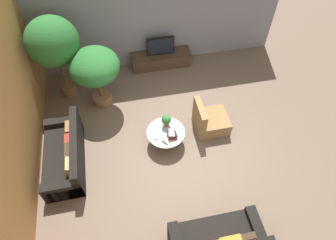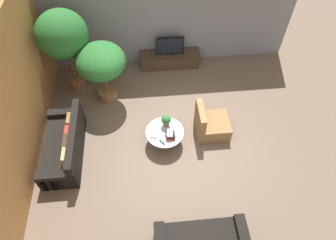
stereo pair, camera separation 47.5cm
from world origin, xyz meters
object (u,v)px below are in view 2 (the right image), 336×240
object	(u,v)px
coffee_table	(165,135)
potted_palm_corner	(101,63)
couch_by_wall	(65,146)
potted_palm_tall	(63,36)
television	(170,46)
media_console	(170,59)
armchair_wicker	(210,125)
potted_plant_tabletop	(166,120)

from	to	relation	value
coffee_table	potted_palm_corner	size ratio (longest dim) A/B	0.54
coffee_table	potted_palm_corner	distance (m)	2.36
couch_by_wall	potted_palm_tall	distance (m)	2.67
television	potted_palm_tall	distance (m)	2.94
television	couch_by_wall	bearing A→B (deg)	-133.34
coffee_table	potted_palm_tall	bearing A→B (deg)	136.67
media_console	television	world-z (taller)	television
media_console	armchair_wicker	world-z (taller)	armchair_wicker
coffee_table	potted_palm_tall	xyz separation A→B (m)	(-2.30, 2.17, 1.41)
television	couch_by_wall	world-z (taller)	television
television	armchair_wicker	distance (m)	2.74
armchair_wicker	potted_palm_tall	xyz separation A→B (m)	(-3.45, 1.95, 1.42)
coffee_table	potted_plant_tabletop	distance (m)	0.37
media_console	television	distance (m)	0.48
coffee_table	media_console	bearing A→B (deg)	81.86
couch_by_wall	media_console	bearing A→B (deg)	136.68
television	armchair_wicker	bearing A→B (deg)	-73.89
armchair_wicker	potted_palm_tall	size ratio (longest dim) A/B	0.37
potted_plant_tabletop	media_console	bearing A→B (deg)	82.35
television	coffee_table	world-z (taller)	television
potted_palm_tall	potted_plant_tabletop	distance (m)	3.26
media_console	potted_palm_tall	bearing A→B (deg)	-166.59
media_console	armchair_wicker	xyz separation A→B (m)	(0.75, -2.60, 0.04)
armchair_wicker	potted_plant_tabletop	world-z (taller)	armchair_wicker
media_console	television	xyz separation A→B (m)	(0.00, -0.00, 0.48)
potted_palm_tall	potted_palm_corner	bearing A→B (deg)	-31.23
television	potted_plant_tabletop	distance (m)	2.64
potted_plant_tabletop	potted_palm_corner	bearing A→B (deg)	135.67
television	potted_plant_tabletop	bearing A→B (deg)	-97.65
television	couch_by_wall	distance (m)	4.03
potted_palm_tall	potted_plant_tabletop	size ratio (longest dim) A/B	7.22
television	coffee_table	bearing A→B (deg)	-98.14
couch_by_wall	potted_plant_tabletop	bearing A→B (deg)	97.07
coffee_table	potted_plant_tabletop	size ratio (longest dim) A/B	2.81
potted_palm_tall	potted_plant_tabletop	world-z (taller)	potted_palm_tall
couch_by_wall	armchair_wicker	bearing A→B (deg)	95.16
potted_palm_corner	potted_plant_tabletop	distance (m)	2.16
television	coffee_table	distance (m)	2.87
media_console	potted_palm_corner	bearing A→B (deg)	-147.32
media_console	potted_palm_tall	xyz separation A→B (m)	(-2.70, -0.64, 1.46)
couch_by_wall	potted_plant_tabletop	distance (m)	2.43
potted_plant_tabletop	coffee_table	bearing A→B (deg)	-104.54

